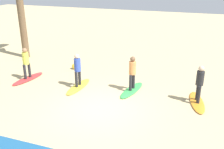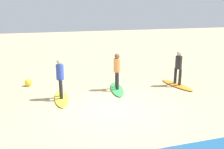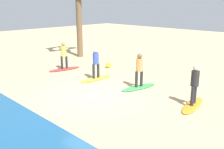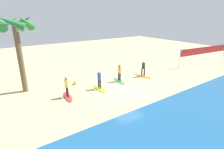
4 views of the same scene
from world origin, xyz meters
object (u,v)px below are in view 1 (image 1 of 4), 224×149
at_px(surfer_green, 132,71).
at_px(surfer_yellow, 77,68).
at_px(surfboard_yellow, 78,86).
at_px(surfer_orange, 200,81).
at_px(surfboard_green, 132,90).
at_px(surfboard_red, 28,79).
at_px(surfer_red, 26,61).
at_px(beach_ball, 75,66).
at_px(surfboard_orange, 197,102).

relative_size(surfer_green, surfer_yellow, 1.00).
bearing_deg(surfboard_yellow, surfer_orange, 94.88).
relative_size(surfboard_green, surfboard_red, 1.00).
xyz_separation_m(surfboard_green, surfer_yellow, (2.61, 0.49, 0.99)).
distance_m(surfer_green, surfboard_red, 5.71).
distance_m(surfboard_green, surfer_green, 0.99).
relative_size(surfer_red, beach_ball, 4.69).
height_order(surfboard_yellow, surfboard_red, same).
relative_size(surfer_green, beach_ball, 4.69).
bearing_deg(surfboard_yellow, surfer_red, -88.02).
xyz_separation_m(surfboard_orange, surfer_green, (3.02, -0.26, 0.99)).
xyz_separation_m(surfer_yellow, surfboard_red, (3.00, -0.03, -0.99)).
bearing_deg(surfboard_orange, surfer_yellow, -99.02).
distance_m(surfboard_yellow, surfboard_red, 3.00).
bearing_deg(surfer_red, surfer_yellow, 179.49).
bearing_deg(surfboard_orange, surfboard_red, -100.03).
height_order(surfboard_orange, surfboard_green, same).
bearing_deg(surfboard_orange, surfer_orange, -11.41).
bearing_deg(surfboard_yellow, surfboard_orange, 94.88).
xyz_separation_m(surfer_orange, surfboard_green, (3.02, -0.26, -0.99)).
bearing_deg(surfer_orange, surfer_green, -4.84).
xyz_separation_m(surfer_orange, surfer_yellow, (5.63, 0.23, 0.00)).
relative_size(surfboard_red, surfer_red, 1.28).
bearing_deg(surfboard_green, surfboard_yellow, -68.93).
xyz_separation_m(surfboard_yellow, surfboard_red, (3.00, -0.03, 0.00)).
distance_m(surfboard_orange, surfboard_green, 3.03).
relative_size(surfboard_orange, surfboard_green, 1.00).
bearing_deg(surfboard_green, beach_ball, -104.02).
bearing_deg(beach_ball, surfboard_orange, 163.58).
xyz_separation_m(surfboard_yellow, beach_ball, (1.37, -2.30, 0.13)).
xyz_separation_m(surfboard_yellow, surfer_yellow, (0.00, -0.00, 0.99)).
height_order(surfer_orange, surfer_green, same).
height_order(surfer_yellow, surfer_red, same).
distance_m(surfboard_orange, surfer_orange, 0.99).
bearing_deg(beach_ball, surfer_yellow, 120.76).
bearing_deg(surfboard_yellow, surfer_green, 103.15).
distance_m(surfboard_red, surfer_red, 0.99).
xyz_separation_m(surfboard_orange, surfboard_yellow, (5.63, 0.23, 0.00)).
distance_m(surfboard_orange, surfboard_red, 8.63).
relative_size(surfboard_yellow, surfer_red, 1.28).
relative_size(surfboard_green, surfer_green, 1.28).
distance_m(surfboard_orange, surfboard_yellow, 5.63).
height_order(surfboard_yellow, surfer_red, surfer_red).
height_order(surfer_yellow, beach_ball, surfer_yellow).
relative_size(surfer_green, surfer_red, 1.00).
bearing_deg(surfer_green, surfboard_orange, 175.16).
relative_size(surfboard_green, beach_ball, 6.01).
bearing_deg(surfer_yellow, surfboard_green, -169.34).
distance_m(surfer_orange, surfboard_green, 3.19).
xyz_separation_m(surfboard_orange, surfboard_red, (8.62, 0.21, 0.00)).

